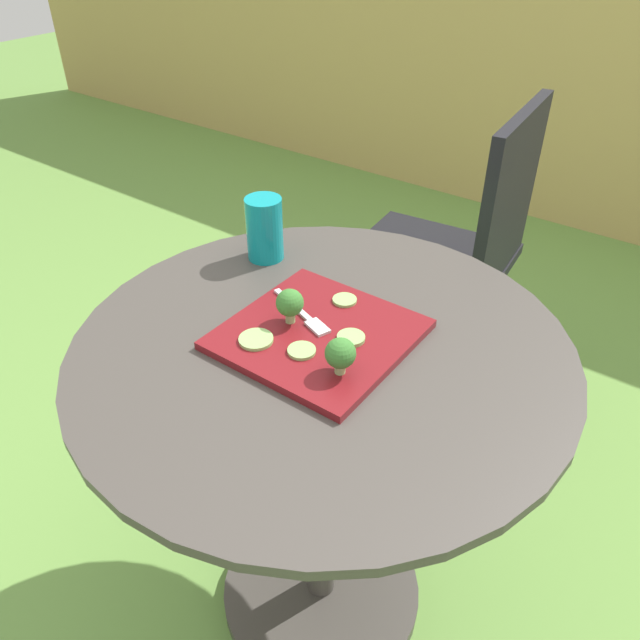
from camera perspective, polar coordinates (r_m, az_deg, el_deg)
ground_plane at (r=1.56m, az=0.11°, el=-23.91°), size 12.00×12.00×0.00m
patio_table at (r=1.20m, az=0.13°, el=-13.25°), size 0.81×0.81×0.74m
patio_chair at (r=1.77m, az=12.79°, el=7.10°), size 0.48×0.48×0.90m
salad_plate at (r=1.00m, az=-0.16°, el=-1.33°), size 0.28×0.28×0.01m
drinking_glass at (r=1.21m, az=-5.11°, el=8.07°), size 0.07×0.07×0.12m
fork at (r=1.03m, az=-1.43°, el=0.43°), size 0.15×0.07×0.00m
broccoli_floret_0 at (r=0.90m, az=1.89°, el=-3.13°), size 0.05×0.05×0.06m
broccoli_floret_1 at (r=1.00m, az=-2.85°, el=1.50°), size 0.05×0.05×0.06m
cucumber_slice_0 at (r=0.98m, az=2.86°, el=-1.64°), size 0.04×0.04×0.01m
cucumber_slice_1 at (r=0.98m, az=-5.91°, el=-1.79°), size 0.06×0.06×0.01m
cucumber_slice_2 at (r=0.96m, az=-1.81°, el=-2.78°), size 0.04×0.04×0.01m
cucumber_slice_3 at (r=1.07m, az=2.28°, el=1.85°), size 0.04×0.04×0.01m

